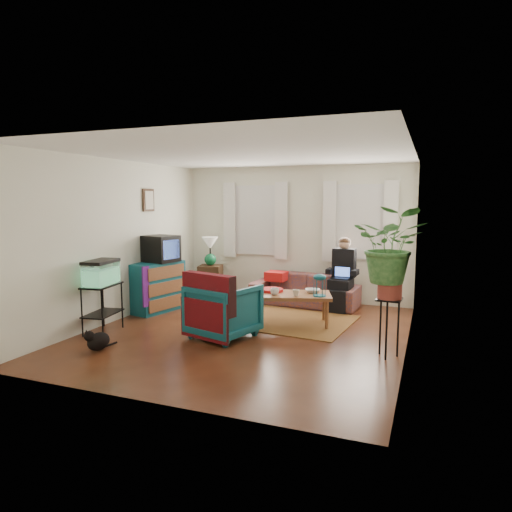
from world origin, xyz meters
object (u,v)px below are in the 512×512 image
at_px(sofa, 305,285).
at_px(side_table, 211,281).
at_px(plant_stand, 388,328).
at_px(dresser, 157,287).
at_px(aquarium_stand, 103,308).
at_px(coffee_table, 292,309).
at_px(armchair, 224,308).

xyz_separation_m(sofa, side_table, (-1.98, 0.06, -0.07)).
bearing_deg(plant_stand, sofa, 125.82).
height_order(dresser, aquarium_stand, dresser).
xyz_separation_m(side_table, coffee_table, (2.15, -1.42, -0.07)).
bearing_deg(dresser, coffee_table, 12.81).
bearing_deg(coffee_table, aquarium_stand, -167.88).
xyz_separation_m(armchair, coffee_table, (0.72, 0.98, -0.18)).
bearing_deg(aquarium_stand, coffee_table, 20.80).
relative_size(sofa, armchair, 2.31).
bearing_deg(dresser, plant_stand, -1.19).
relative_size(side_table, aquarium_stand, 0.90).
bearing_deg(coffee_table, dresser, 162.56).
distance_m(aquarium_stand, armchair, 1.83).
xyz_separation_m(dresser, armchair, (1.76, -0.98, -0.01)).
bearing_deg(aquarium_stand, side_table, 74.26).
distance_m(side_table, aquarium_stand, 2.86).
distance_m(side_table, armchair, 2.79).
height_order(dresser, plant_stand, dresser).
relative_size(dresser, coffee_table, 0.81).
height_order(aquarium_stand, armchair, armchair).
height_order(sofa, dresser, dresser).
distance_m(armchair, coffee_table, 1.23).
distance_m(dresser, aquarium_stand, 1.42).
distance_m(dresser, plant_stand, 4.16).
bearing_deg(coffee_table, sofa, 79.50).
xyz_separation_m(sofa, dresser, (-2.32, -1.36, 0.05)).
bearing_deg(side_table, dresser, -103.47).
bearing_deg(armchair, coffee_table, -110.61).
bearing_deg(armchair, aquarium_stand, 29.56).
relative_size(dresser, aquarium_stand, 1.35).
height_order(sofa, side_table, sofa).
relative_size(side_table, plant_stand, 0.86).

